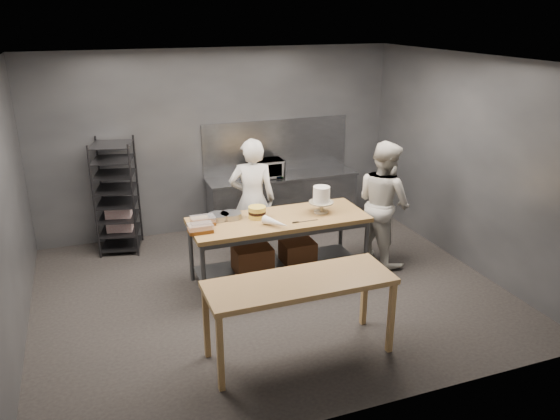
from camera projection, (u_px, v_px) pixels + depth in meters
name	position (u px, v px, depth m)	size (l,w,h in m)	color
ground	(270.00, 291.00, 7.33)	(6.00, 6.00, 0.00)	black
back_wall	(219.00, 141.00, 9.02)	(6.00, 0.04, 3.00)	#4C4F54
work_table	(276.00, 242.00, 7.44)	(2.40, 0.90, 0.92)	brown
near_counter	(300.00, 288.00, 5.72)	(2.00, 0.70, 0.90)	olive
back_counter	(283.00, 200.00, 9.42)	(2.60, 0.60, 0.90)	slate
splashback_panel	(277.00, 146.00, 9.37)	(2.60, 0.02, 0.90)	slate
speed_rack	(117.00, 197.00, 8.32)	(0.73, 0.77, 1.75)	black
chef_behind	(252.00, 200.00, 7.99)	(0.67, 0.44, 1.85)	white
chef_right	(384.00, 203.00, 7.92)	(0.89, 0.69, 1.83)	silver
microwave	(266.00, 169.00, 9.12)	(0.54, 0.37, 0.30)	black
frosted_cake_stand	(321.00, 197.00, 7.45)	(0.34, 0.34, 0.37)	#B9AF94
layer_cake	(257.00, 212.00, 7.30)	(0.23, 0.23, 0.16)	#EED54B
cake_pans	(225.00, 216.00, 7.29)	(0.46, 0.30, 0.07)	gray
piping_bag	(276.00, 223.00, 7.00)	(0.12, 0.12, 0.38)	white
offset_spatula	(302.00, 222.00, 7.19)	(0.36, 0.02, 0.02)	slate
pastry_clamshells	(202.00, 224.00, 6.96)	(0.40, 0.45, 0.11)	brown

